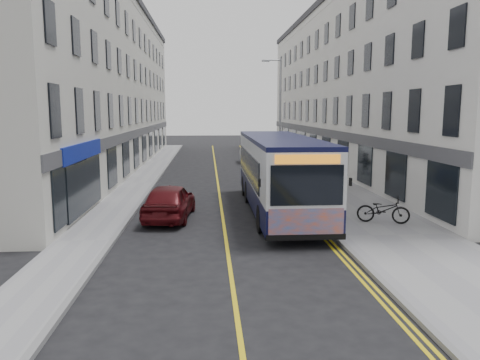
{
  "coord_description": "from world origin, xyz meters",
  "views": [
    {
      "loc": [
        -0.62,
        -17.4,
        4.62
      ],
      "look_at": [
        0.78,
        2.8,
        1.6
      ],
      "focal_mm": 35.0,
      "sensor_mm": 36.0,
      "label": 1
    }
  ],
  "objects": [
    {
      "name": "ground",
      "position": [
        0.0,
        0.0,
        0.0
      ],
      "size": [
        140.0,
        140.0,
        0.0
      ],
      "primitive_type": "plane",
      "color": "black",
      "rests_on": "ground"
    },
    {
      "name": "pavement_east",
      "position": [
        6.25,
        12.0,
        0.06
      ],
      "size": [
        4.5,
        64.0,
        0.12
      ],
      "primitive_type": "cube",
      "color": "gray",
      "rests_on": "ground"
    },
    {
      "name": "pavement_west",
      "position": [
        -5.0,
        12.0,
        0.06
      ],
      "size": [
        2.0,
        64.0,
        0.12
      ],
      "primitive_type": "cube",
      "color": "gray",
      "rests_on": "ground"
    },
    {
      "name": "kerb_east",
      "position": [
        4.0,
        12.0,
        0.07
      ],
      "size": [
        0.18,
        64.0,
        0.13
      ],
      "primitive_type": "cube",
      "color": "slate",
      "rests_on": "ground"
    },
    {
      "name": "kerb_west",
      "position": [
        -4.0,
        12.0,
        0.07
      ],
      "size": [
        0.18,
        64.0,
        0.13
      ],
      "primitive_type": "cube",
      "color": "slate",
      "rests_on": "ground"
    },
    {
      "name": "road_centre_line",
      "position": [
        0.0,
        12.0,
        0.0
      ],
      "size": [
        0.12,
        64.0,
        0.01
      ],
      "primitive_type": "cube",
      "color": "gold",
      "rests_on": "ground"
    },
    {
      "name": "road_dbl_yellow_inner",
      "position": [
        3.55,
        12.0,
        0.0
      ],
      "size": [
        0.1,
        64.0,
        0.01
      ],
      "primitive_type": "cube",
      "color": "gold",
      "rests_on": "ground"
    },
    {
      "name": "road_dbl_yellow_outer",
      "position": [
        3.75,
        12.0,
        0.0
      ],
      "size": [
        0.1,
        64.0,
        0.01
      ],
      "primitive_type": "cube",
      "color": "gold",
      "rests_on": "ground"
    },
    {
      "name": "terrace_east",
      "position": [
        11.5,
        21.0,
        6.5
      ],
      "size": [
        6.0,
        46.0,
        13.0
      ],
      "primitive_type": "cube",
      "color": "silver",
      "rests_on": "ground"
    },
    {
      "name": "terrace_west",
      "position": [
        -9.0,
        21.0,
        6.5
      ],
      "size": [
        6.0,
        46.0,
        13.0
      ],
      "primitive_type": "cube",
      "color": "beige",
      "rests_on": "ground"
    },
    {
      "name": "streetlamp",
      "position": [
        4.17,
        14.0,
        4.38
      ],
      "size": [
        1.32,
        0.18,
        8.0
      ],
      "color": "#909398",
      "rests_on": "ground"
    },
    {
      "name": "city_bus",
      "position": [
        2.61,
        3.41,
        1.88
      ],
      "size": [
        2.76,
        11.84,
        3.44
      ],
      "color": "black",
      "rests_on": "ground"
    },
    {
      "name": "bicycle",
      "position": [
        6.41,
        0.59,
        0.66
      ],
      "size": [
        2.18,
        1.36,
        1.08
      ],
      "primitive_type": "imported",
      "rotation": [
        0.0,
        0.0,
        1.23
      ],
      "color": "black",
      "rests_on": "pavement_east"
    },
    {
      "name": "pedestrian_near",
      "position": [
        7.07,
        9.19,
        1.1
      ],
      "size": [
        0.8,
        0.63,
        1.95
      ],
      "primitive_type": "imported",
      "rotation": [
        0.0,
        0.0,
        -0.24
      ],
      "color": "brown",
      "rests_on": "pavement_east"
    },
    {
      "name": "pedestrian_far",
      "position": [
        6.41,
        14.65,
        0.89
      ],
      "size": [
        0.82,
        0.68,
        1.55
      ],
      "primitive_type": "imported",
      "rotation": [
        0.0,
        0.0,
        0.13
      ],
      "color": "black",
      "rests_on": "pavement_east"
    },
    {
      "name": "car_white",
      "position": [
        3.2,
        23.18,
        0.74
      ],
      "size": [
        1.86,
        4.61,
        1.49
      ],
      "primitive_type": "imported",
      "rotation": [
        0.0,
        0.0,
        0.06
      ],
      "color": "white",
      "rests_on": "ground"
    },
    {
      "name": "car_maroon",
      "position": [
        -2.28,
        2.42,
        0.77
      ],
      "size": [
        2.26,
        4.7,
        1.55
      ],
      "primitive_type": "imported",
      "rotation": [
        0.0,
        0.0,
        3.04
      ],
      "color": "#4C0C10",
      "rests_on": "ground"
    }
  ]
}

